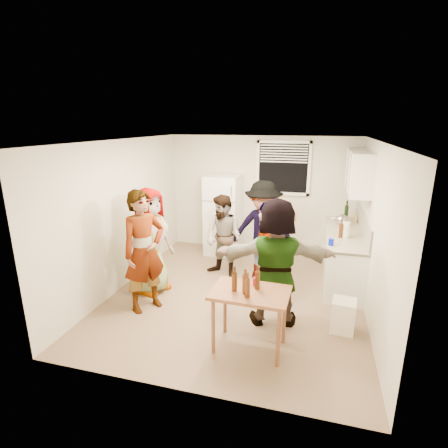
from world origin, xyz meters
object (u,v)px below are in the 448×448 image
(guest_grey, at_px, (153,290))
(guest_black, at_px, (265,293))
(refrigerator, at_px, (223,215))
(guest_stripe, at_px, (148,307))
(guest_orange, at_px, (273,321))
(serving_table, at_px, (249,347))
(kettle, at_px, (341,225))
(beer_bottle_counter, at_px, (340,238))
(trash_bin, at_px, (343,314))
(wine_bottle, at_px, (345,220))
(guest_back_right, at_px, (261,276))
(beer_bottle_table, at_px, (245,294))
(red_cup, at_px, (256,286))
(guest_back_left, at_px, (224,276))
(blue_cup, at_px, (331,245))

(guest_grey, height_order, guest_black, guest_grey)
(refrigerator, distance_m, guest_stripe, 2.81)
(guest_orange, bearing_deg, guest_stripe, -7.96)
(refrigerator, height_order, guest_grey, refrigerator)
(serving_table, bearing_deg, guest_grey, 149.41)
(kettle, height_order, beer_bottle_counter, beer_bottle_counter)
(guest_orange, bearing_deg, trash_bin, 169.26)
(kettle, distance_m, guest_stripe, 3.82)
(serving_table, height_order, guest_orange, serving_table)
(kettle, relative_size, wine_bottle, 0.88)
(guest_back_right, bearing_deg, beer_bottle_counter, -5.64)
(guest_grey, bearing_deg, refrigerator, -0.14)
(wine_bottle, xyz_separation_m, guest_black, (-1.30, -1.74, -0.90))
(trash_bin, bearing_deg, guest_back_right, 133.42)
(refrigerator, xyz_separation_m, guest_grey, (-0.67, -2.09, -0.85))
(refrigerator, distance_m, beer_bottle_table, 3.50)
(red_cup, bearing_deg, wine_bottle, 68.34)
(refrigerator, height_order, beer_bottle_table, refrigerator)
(kettle, height_order, guest_orange, kettle)
(guest_grey, relative_size, guest_back_left, 1.16)
(kettle, xyz_separation_m, trash_bin, (-0.01, -2.20, -0.65))
(kettle, height_order, red_cup, kettle)
(refrigerator, distance_m, guest_black, 2.24)
(wine_bottle, relative_size, guest_stripe, 0.16)
(guest_stripe, relative_size, guest_black, 1.17)
(guest_back_left, xyz_separation_m, guest_orange, (1.10, -1.30, 0.00))
(refrigerator, xyz_separation_m, kettle, (2.40, -0.29, 0.05))
(trash_bin, bearing_deg, beer_bottle_table, -146.27)
(wine_bottle, distance_m, trash_bin, 2.63)
(beer_bottle_counter, relative_size, beer_bottle_table, 1.02)
(guest_back_left, distance_m, guest_orange, 1.70)
(blue_cup, bearing_deg, guest_black, -171.99)
(kettle, height_order, guest_grey, kettle)
(guest_back_right, height_order, guest_orange, guest_back_right)
(trash_bin, xyz_separation_m, red_cup, (-1.12, -0.55, 0.55))
(refrigerator, relative_size, kettle, 6.49)
(guest_grey, height_order, guest_stripe, guest_grey)
(beer_bottle_counter, xyz_separation_m, beer_bottle_table, (-1.16, -2.18, -0.10))
(guest_grey, xyz_separation_m, guest_orange, (2.11, -0.42, 0.00))
(serving_table, height_order, red_cup, red_cup)
(blue_cup, distance_m, guest_back_left, 2.08)
(guest_stripe, bearing_deg, kettle, -17.55)
(wine_bottle, distance_m, guest_stripe, 4.11)
(red_cup, height_order, guest_stripe, red_cup)
(serving_table, height_order, guest_back_left, serving_table)
(red_cup, relative_size, guest_back_left, 0.07)
(guest_stripe, bearing_deg, refrigerator, 22.97)
(kettle, relative_size, guest_stripe, 0.14)
(guest_back_left, bearing_deg, serving_table, -41.90)
(beer_bottle_counter, height_order, serving_table, beer_bottle_counter)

